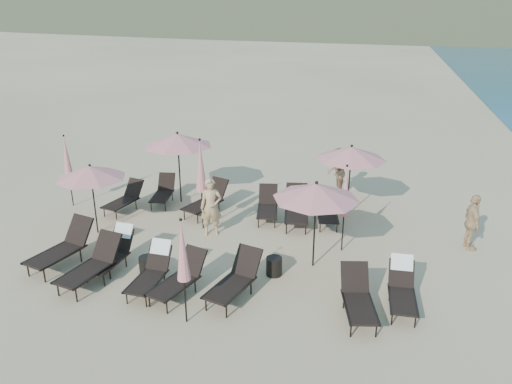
% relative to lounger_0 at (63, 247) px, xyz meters
% --- Properties ---
extents(ground, '(800.00, 800.00, 0.00)m').
position_rel_lounger_0_xyz_m(ground, '(4.45, -0.05, -0.50)').
color(ground, '#D6BA8C').
rests_on(ground, ground).
extents(lounger_0, '(1.14, 1.97, 1.07)m').
position_rel_lounger_0_xyz_m(lounger_0, '(0.00, 0.00, 0.00)').
color(lounger_0, black).
rests_on(lounger_0, ground).
extents(lounger_1, '(1.03, 1.88, 1.03)m').
position_rel_lounger_0_xyz_m(lounger_1, '(1.19, -0.61, -0.02)').
color(lounger_1, black).
rests_on(lounger_1, ground).
extents(lounger_2, '(0.63, 1.59, 0.98)m').
position_rel_lounger_0_xyz_m(lounger_2, '(2.69, -0.49, -0.03)').
color(lounger_2, black).
rests_on(lounger_2, ground).
extents(lounger_3, '(1.07, 1.72, 0.93)m').
position_rel_lounger_0_xyz_m(lounger_3, '(3.44, -0.63, -0.06)').
color(lounger_3, black).
rests_on(lounger_3, ground).
extents(lounger_4, '(1.08, 1.81, 0.98)m').
position_rel_lounger_0_xyz_m(lounger_4, '(4.71, -0.42, -0.04)').
color(lounger_4, black).
rests_on(lounger_4, ground).
extents(lounger_5, '(0.96, 1.72, 0.94)m').
position_rel_lounger_0_xyz_m(lounger_5, '(7.47, -0.49, -0.06)').
color(lounger_5, black).
rests_on(lounger_5, ground).
extents(lounger_6, '(0.90, 1.63, 0.89)m').
position_rel_lounger_0_xyz_m(lounger_6, '(-0.17, 3.64, -0.08)').
color(lounger_6, black).
rests_on(lounger_6, ground).
extents(lounger_7, '(0.79, 1.57, 0.86)m').
position_rel_lounger_0_xyz_m(lounger_7, '(0.79, 4.53, -0.10)').
color(lounger_7, black).
rests_on(lounger_7, ground).
extents(lounger_8, '(1.19, 1.84, 0.99)m').
position_rel_lounger_0_xyz_m(lounger_8, '(2.50, 4.04, -0.04)').
color(lounger_8, black).
rests_on(lounger_8, ground).
extents(lounger_9, '(0.87, 1.66, 0.91)m').
position_rel_lounger_0_xyz_m(lounger_9, '(4.46, 4.11, -0.07)').
color(lounger_9, black).
rests_on(lounger_9, ground).
extents(lounger_10, '(0.95, 1.87, 1.03)m').
position_rel_lounger_0_xyz_m(lounger_10, '(5.39, 3.99, -0.02)').
color(lounger_10, black).
rests_on(lounger_10, ground).
extents(lounger_11, '(0.87, 1.64, 0.90)m').
position_rel_lounger_0_xyz_m(lounger_11, '(6.30, 4.22, -0.08)').
color(lounger_11, black).
rests_on(lounger_11, ground).
extents(lounger_12, '(0.64, 1.58, 0.97)m').
position_rel_lounger_0_xyz_m(lounger_12, '(8.39, 0.12, -0.03)').
color(lounger_12, black).
rests_on(lounger_12, ground).
extents(lounger_13, '(0.70, 1.64, 0.99)m').
position_rel_lounger_0_xyz_m(lounger_13, '(1.37, 0.11, -0.02)').
color(lounger_13, black).
rests_on(lounger_13, ground).
extents(umbrella_open_0, '(1.97, 1.97, 2.12)m').
position_rel_lounger_0_xyz_m(umbrella_open_0, '(-0.16, 1.90, 1.37)').
color(umbrella_open_0, black).
rests_on(umbrella_open_0, ground).
extents(umbrella_open_1, '(2.15, 2.15, 2.31)m').
position_rel_lounger_0_xyz_m(umbrella_open_1, '(6.25, 1.44, 1.55)').
color(umbrella_open_1, black).
rests_on(umbrella_open_1, ground).
extents(umbrella_open_2, '(2.26, 2.26, 2.44)m').
position_rel_lounger_0_xyz_m(umbrella_open_2, '(1.31, 4.78, 1.65)').
color(umbrella_open_2, black).
rests_on(umbrella_open_2, ground).
extents(umbrella_open_3, '(2.16, 2.16, 2.32)m').
position_rel_lounger_0_xyz_m(umbrella_open_3, '(6.87, 4.94, 1.55)').
color(umbrella_open_3, black).
rests_on(umbrella_open_3, ground).
extents(umbrella_closed_0, '(0.28, 0.28, 2.41)m').
position_rel_lounger_0_xyz_m(umbrella_closed_0, '(3.97, -1.59, 1.18)').
color(umbrella_closed_0, black).
rests_on(umbrella_closed_0, ground).
extents(umbrella_closed_1, '(0.29, 0.29, 2.46)m').
position_rel_lounger_0_xyz_m(umbrella_closed_1, '(6.90, 2.47, 1.21)').
color(umbrella_closed_1, black).
rests_on(umbrella_closed_1, ground).
extents(umbrella_closed_2, '(0.28, 0.28, 2.42)m').
position_rel_lounger_0_xyz_m(umbrella_closed_2, '(-2.05, 3.58, 1.19)').
color(umbrella_closed_2, black).
rests_on(umbrella_closed_2, ground).
extents(umbrella_closed_3, '(0.33, 0.33, 2.78)m').
position_rel_lounger_0_xyz_m(umbrella_closed_3, '(2.75, 2.92, 1.44)').
color(umbrella_closed_3, black).
rests_on(umbrella_closed_3, ground).
extents(side_table_0, '(0.40, 0.40, 0.46)m').
position_rel_lounger_0_xyz_m(side_table_0, '(2.30, 0.06, -0.27)').
color(side_table_0, black).
rests_on(side_table_0, ground).
extents(side_table_1, '(0.40, 0.40, 0.47)m').
position_rel_lounger_0_xyz_m(side_table_1, '(5.37, 0.76, -0.26)').
color(side_table_1, black).
rests_on(side_table_1, ground).
extents(beachgoer_a, '(0.73, 0.60, 1.72)m').
position_rel_lounger_0_xyz_m(beachgoer_a, '(3.14, 2.59, 0.36)').
color(beachgoer_a, tan).
rests_on(beachgoer_a, ground).
extents(beachgoer_b, '(0.65, 0.82, 1.67)m').
position_rel_lounger_0_xyz_m(beachgoer_b, '(6.34, 6.70, 0.34)').
color(beachgoer_b, '#A07352').
rests_on(beachgoer_b, ground).
extents(beachgoer_c, '(0.53, 0.98, 1.58)m').
position_rel_lounger_0_xyz_m(beachgoer_c, '(10.28, 3.39, 0.29)').
color(beachgoer_c, tan).
rests_on(beachgoer_c, ground).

